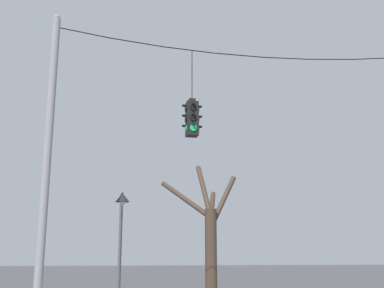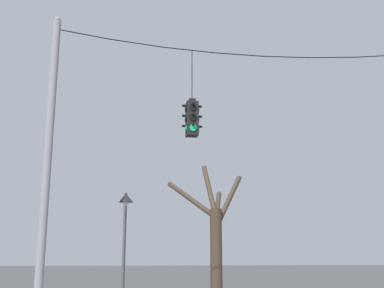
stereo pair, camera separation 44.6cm
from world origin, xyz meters
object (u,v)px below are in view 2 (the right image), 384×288
at_px(traffic_light_near_right_pole, 192,118).
at_px(street_lamp, 125,219).
at_px(utility_pole_left, 47,163).
at_px(bare_tree, 213,233).

xyz_separation_m(traffic_light_near_right_pole, street_lamp, (-1.72, 3.96, -2.63)).
distance_m(utility_pole_left, bare_tree, 8.82).
height_order(traffic_light_near_right_pole, bare_tree, traffic_light_near_right_pole).
distance_m(utility_pole_left, traffic_light_near_right_pole, 4.24).
distance_m(traffic_light_near_right_pole, bare_tree, 7.26).
bearing_deg(utility_pole_left, traffic_light_near_right_pole, 0.00).
xyz_separation_m(utility_pole_left, traffic_light_near_right_pole, (3.98, 0.00, 1.45)).
bearing_deg(street_lamp, bare_tree, 32.82).
distance_m(street_lamp, bare_tree, 4.40).
bearing_deg(bare_tree, traffic_light_near_right_pole, -107.27).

